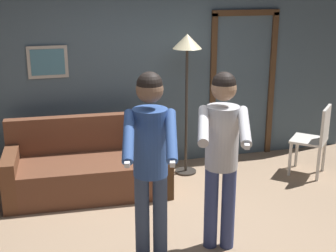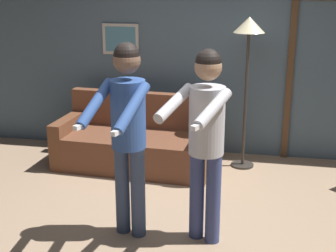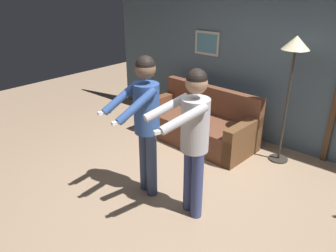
% 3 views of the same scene
% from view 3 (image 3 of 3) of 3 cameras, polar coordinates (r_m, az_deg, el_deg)
% --- Properties ---
extents(ground_plane, '(12.00, 12.00, 0.00)m').
position_cam_3_polar(ground_plane, '(4.19, 1.40, -12.22)').
color(ground_plane, '#A18468').
extents(back_wall_assembly, '(6.40, 0.10, 2.60)m').
position_cam_3_polar(back_wall_assembly, '(5.40, 16.91, 10.41)').
color(back_wall_assembly, '#475B6A').
rests_on(back_wall_assembly, ground_plane).
extents(couch, '(1.94, 0.95, 0.87)m').
position_cam_3_polar(couch, '(5.47, 5.39, 0.21)').
color(couch, brown).
rests_on(couch, ground_plane).
extents(torchiere_lamp, '(0.37, 0.37, 1.83)m').
position_cam_3_polar(torchiere_lamp, '(4.72, 21.11, 11.19)').
color(torchiere_lamp, '#332D28').
rests_on(torchiere_lamp, ground_plane).
extents(person_standing_left, '(0.54, 0.70, 1.74)m').
position_cam_3_polar(person_standing_left, '(3.78, -3.97, 1.97)').
color(person_standing_left, '#3B4B6B').
rests_on(person_standing_left, ground_plane).
extents(person_standing_right, '(0.58, 0.74, 1.70)m').
position_cam_3_polar(person_standing_right, '(3.42, 4.43, -1.02)').
color(person_standing_right, '#374376').
rests_on(person_standing_right, ground_plane).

